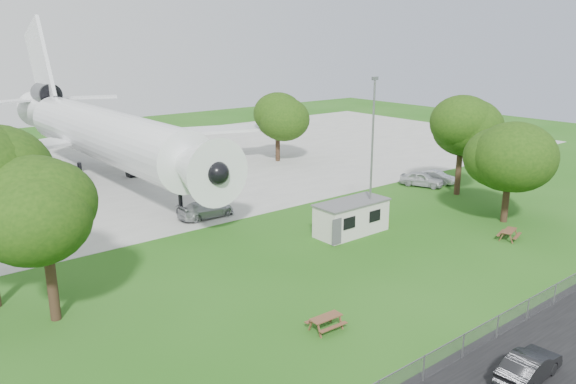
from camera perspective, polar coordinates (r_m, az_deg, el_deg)
ground at (r=36.13m, az=6.46°, el=-9.13°), size 160.00×160.00×0.00m
asphalt_strip at (r=29.65m, az=25.36°, el=-16.50°), size 120.00×8.00×0.02m
concrete_apron at (r=66.99m, az=-17.24°, el=1.86°), size 120.00×46.00×0.03m
airliner at (r=63.33m, az=-18.56°, el=5.85°), size 46.36×47.73×17.69m
site_cabin at (r=44.36m, az=6.47°, el=-2.58°), size 6.75×2.71×2.62m
picnic_west at (r=30.69m, az=3.86°, el=-13.78°), size 1.85×1.56×0.76m
picnic_east at (r=46.36m, az=21.49°, el=-4.51°), size 2.14×1.94×0.76m
fence at (r=30.99m, az=19.41°, el=-14.39°), size 58.00×0.04×1.30m
lamp_mast at (r=44.02m, az=8.51°, el=3.53°), size 0.16×0.16×12.00m
tree_west_small at (r=31.89m, az=-23.61°, el=-1.90°), size 6.27×6.27×9.33m
tree_east_front at (r=49.29m, az=21.64°, el=3.22°), size 6.97×6.97×8.94m
tree_east_back at (r=56.48m, az=17.27°, el=6.36°), size 7.80×7.80×10.62m
tree_far_apron at (r=69.36m, az=-1.07°, el=7.44°), size 6.75×6.75×8.68m
car_centre_sedan at (r=28.56m, az=23.28°, el=-16.00°), size 4.13×1.68×1.33m
car_ne_hatch at (r=59.78m, az=13.43°, el=1.27°), size 3.43×4.74×1.50m
car_ne_sedan at (r=61.53m, az=14.90°, el=1.46°), size 2.33×4.07×1.27m
car_apron_van at (r=48.53m, az=-8.33°, el=-1.78°), size 4.99×2.03×1.45m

